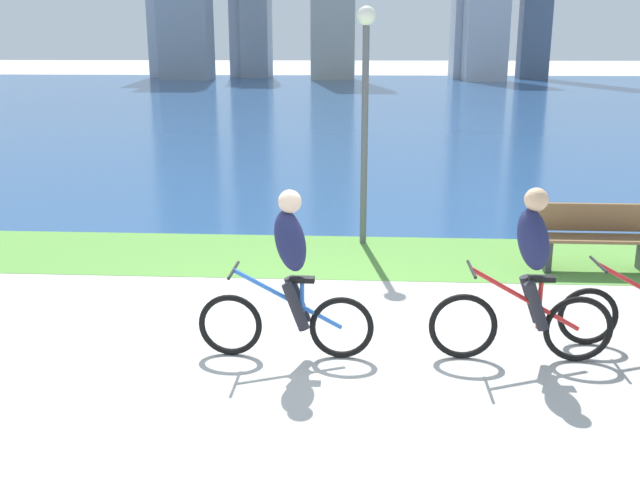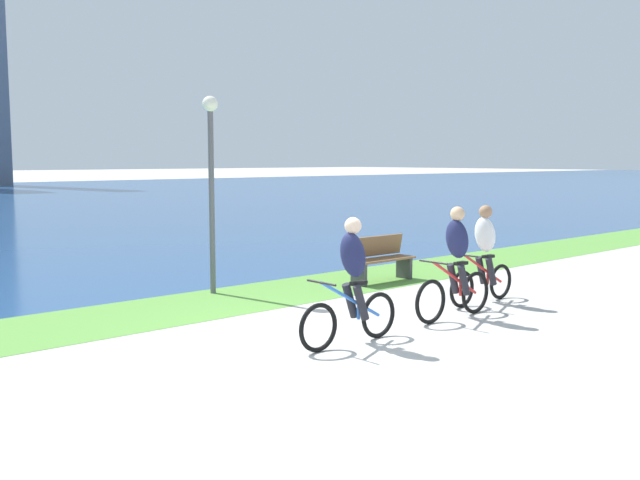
# 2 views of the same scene
# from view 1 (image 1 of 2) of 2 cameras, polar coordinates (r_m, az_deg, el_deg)

# --- Properties ---
(ground_plane) EXTENTS (300.00, 300.00, 0.00)m
(ground_plane) POSITION_cam_1_polar(r_m,az_deg,el_deg) (7.60, -1.35, -7.70)
(ground_plane) COLOR #B2AFA8
(grass_strip_bayside) EXTENTS (120.00, 2.22, 0.01)m
(grass_strip_bayside) POSITION_cam_1_polar(r_m,az_deg,el_deg) (10.44, 0.08, -1.24)
(grass_strip_bayside) COLOR #59933D
(grass_strip_bayside) RESTS_ON ground
(bay_water_surface) EXTENTS (300.00, 65.86, 0.00)m
(bay_water_surface) POSITION_cam_1_polar(r_m,az_deg,el_deg) (44.14, 2.88, 11.31)
(bay_water_surface) COLOR navy
(bay_water_surface) RESTS_ON ground
(cyclist_lead) EXTENTS (1.72, 0.52, 1.67)m
(cyclist_lead) POSITION_cam_1_polar(r_m,az_deg,el_deg) (6.86, -2.47, -2.85)
(cyclist_lead) COLOR black
(cyclist_lead) RESTS_ON ground
(cyclist_trailing) EXTENTS (1.75, 0.52, 1.70)m
(cyclist_trailing) POSITION_cam_1_polar(r_m,az_deg,el_deg) (7.05, 16.22, -2.88)
(cyclist_trailing) COLOR black
(cyclist_trailing) RESTS_ON ground
(bench_near_path) EXTENTS (1.50, 0.47, 0.90)m
(bench_near_path) POSITION_cam_1_polar(r_m,az_deg,el_deg) (10.39, 21.02, 0.20)
(bench_near_path) COLOR brown
(bench_near_path) RESTS_ON ground
(lamppost_tall) EXTENTS (0.28, 0.28, 3.51)m
(lamppost_tall) POSITION_cam_1_polar(r_m,az_deg,el_deg) (10.77, 3.62, 11.83)
(lamppost_tall) COLOR #595960
(lamppost_tall) RESTS_ON ground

